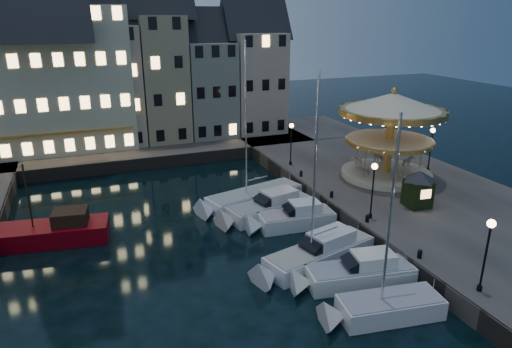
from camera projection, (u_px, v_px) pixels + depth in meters
name	position (u px, v px, depth m)	size (l,w,h in m)	color
ground	(286.00, 258.00, 30.27)	(160.00, 160.00, 0.00)	black
quay_east	(402.00, 191.00, 40.14)	(16.00, 56.00, 1.30)	#474442
quay_north	(119.00, 151.00, 51.96)	(44.00, 12.00, 1.30)	#474442
quaywall_e	(322.00, 204.00, 37.40)	(0.15, 44.00, 1.30)	#47423A
quaywall_n	(144.00, 164.00, 47.36)	(48.00, 0.15, 1.30)	#47423A
streetlamp_a	(487.00, 245.00, 23.50)	(0.44, 0.44, 4.17)	black
streetlamp_b	(373.00, 183.00, 32.31)	(0.44, 0.44, 4.17)	black
streetlamp_c	(291.00, 138.00, 44.19)	(0.44, 0.44, 4.17)	black
streetlamp_d	(431.00, 143.00, 42.35)	(0.44, 0.44, 4.17)	black
bollard_a	(420.00, 253.00, 27.61)	(0.30, 0.30, 0.57)	black
bollard_b	(367.00, 218.00, 32.45)	(0.30, 0.30, 0.57)	black
bollard_c	(332.00, 194.00, 36.85)	(0.30, 0.30, 0.57)	black
bollard_d	(301.00, 173.00, 41.69)	(0.30, 0.30, 0.57)	black
townhouse_nb	(52.00, 84.00, 49.14)	(6.16, 8.00, 13.80)	tan
townhouse_nc	(110.00, 77.00, 51.06)	(6.82, 8.00, 14.80)	tan
townhouse_nd	(161.00, 70.00, 52.86)	(5.50, 8.00, 15.80)	gray
townhouse_ne	(207.00, 81.00, 55.23)	(6.16, 8.00, 12.80)	slate
townhouse_nf	(254.00, 74.00, 57.14)	(6.82, 8.00, 13.80)	tan
hotel_corner	(51.00, 70.00, 48.67)	(17.60, 9.00, 16.80)	beige
motorboat_a	(380.00, 309.00, 24.12)	(6.64, 2.94, 10.92)	silver
motorboat_b	(353.00, 274.00, 27.14)	(7.54, 3.21, 2.15)	silver
motorboat_c	(315.00, 255.00, 29.31)	(8.90, 4.36, 11.84)	silver
motorboat_d	(291.00, 219.00, 34.53)	(6.82, 2.65, 2.15)	silver
motorboat_e	(266.00, 209.00, 36.40)	(8.28, 3.99, 2.15)	silver
motorboat_f	(249.00, 199.00, 38.70)	(9.59, 4.67, 12.75)	silver
red_fishing_boat	(53.00, 233.00, 32.26)	(8.25, 3.82, 6.08)	#71010D
carousel	(391.00, 119.00, 40.01)	(9.26, 9.26, 8.10)	beige
ticket_kiosk	(419.00, 182.00, 34.63)	(2.79, 2.79, 3.27)	black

